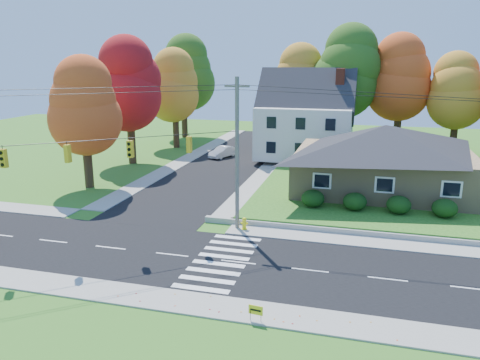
{
  "coord_description": "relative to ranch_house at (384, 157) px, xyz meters",
  "views": [
    {
      "loc": [
        6.36,
        -23.31,
        11.03
      ],
      "look_at": [
        -2.06,
        8.0,
        2.64
      ],
      "focal_mm": 35.0,
      "sensor_mm": 36.0,
      "label": 1
    }
  ],
  "objects": [
    {
      "name": "colonial_house",
      "position": [
        -7.96,
        12.0,
        1.32
      ],
      "size": [
        10.4,
        8.4,
        9.6
      ],
      "color": "silver",
      "rests_on": "lawn"
    },
    {
      "name": "fire_hydrant",
      "position": [
        -8.96,
        -10.98,
        -2.84
      ],
      "size": [
        0.5,
        0.4,
        0.89
      ],
      "color": "yellow",
      "rests_on": "ground"
    },
    {
      "name": "white_car",
      "position": [
        -17.34,
        11.4,
        -2.61
      ],
      "size": [
        2.63,
        4.06,
        1.26
      ],
      "primitive_type": "imported",
      "rotation": [
        0.0,
        0.0,
        -0.37
      ],
      "color": "silver",
      "rests_on": "road_cross"
    },
    {
      "name": "tree_west_2",
      "position": [
        -25.0,
        16.0,
        4.54
      ],
      "size": [
        6.72,
        6.72,
        12.51
      ],
      "color": "#3F2A19",
      "rests_on": "ground"
    },
    {
      "name": "tree_lot_2",
      "position": [
        2.0,
        18.0,
        5.7
      ],
      "size": [
        7.28,
        7.28,
        13.56
      ],
      "color": "#3F2A19",
      "rests_on": "lawn"
    },
    {
      "name": "ranch_house",
      "position": [
        0.0,
        0.0,
        0.0
      ],
      "size": [
        14.6,
        10.6,
        5.4
      ],
      "color": "tan",
      "rests_on": "lawn"
    },
    {
      "name": "ground",
      "position": [
        -8.0,
        -16.0,
        -3.27
      ],
      "size": [
        120.0,
        120.0,
        0.0
      ],
      "primitive_type": "plane",
      "color": "#3D7923"
    },
    {
      "name": "traffic_infrastructure",
      "position": [
        -8.15,
        -14.65,
        1.88
      ],
      "size": [
        38.1,
        10.66,
        10.0
      ],
      "color": "#666059",
      "rests_on": "ground"
    },
    {
      "name": "tree_west_3",
      "position": [
        -27.0,
        24.0,
        5.85
      ],
      "size": [
        7.84,
        7.84,
        14.6
      ],
      "color": "#3F2A19",
      "rests_on": "ground"
    },
    {
      "name": "road_main",
      "position": [
        -8.0,
        -16.0,
        -3.26
      ],
      "size": [
        90.0,
        8.0,
        0.02
      ],
      "primitive_type": "cube",
      "color": "black",
      "rests_on": "ground"
    },
    {
      "name": "tree_west_0",
      "position": [
        -25.0,
        -4.0,
        3.89
      ],
      "size": [
        6.16,
        6.16,
        11.47
      ],
      "color": "#3F2A19",
      "rests_on": "ground"
    },
    {
      "name": "sidewalk_south",
      "position": [
        -8.0,
        -21.0,
        -3.23
      ],
      "size": [
        90.0,
        2.0,
        0.08
      ],
      "primitive_type": "cube",
      "color": "#9C9A90",
      "rests_on": "ground"
    },
    {
      "name": "tree_lot_3",
      "position": [
        8.0,
        17.0,
        4.39
      ],
      "size": [
        6.16,
        6.16,
        11.47
      ],
      "color": "#3F2A19",
      "rests_on": "lawn"
    },
    {
      "name": "sidewalk_north",
      "position": [
        -8.0,
        -11.0,
        -3.23
      ],
      "size": [
        90.0,
        2.0,
        0.08
      ],
      "primitive_type": "cube",
      "color": "#9C9A90",
      "rests_on": "ground"
    },
    {
      "name": "yard_sign",
      "position": [
        -5.67,
        -21.74,
        -2.69
      ],
      "size": [
        0.64,
        0.1,
        0.8
      ],
      "color": "black",
      "rests_on": "ground"
    },
    {
      "name": "road_cross",
      "position": [
        -16.0,
        10.0,
        -3.25
      ],
      "size": [
        8.0,
        44.0,
        0.02
      ],
      "primitive_type": "cube",
      "color": "black",
      "rests_on": "ground"
    },
    {
      "name": "tree_west_1",
      "position": [
        -26.0,
        6.0,
        5.2
      ],
      "size": [
        7.28,
        7.28,
        13.56
      ],
      "color": "#3F2A19",
      "rests_on": "ground"
    },
    {
      "name": "tree_lot_1",
      "position": [
        -4.0,
        17.0,
        6.35
      ],
      "size": [
        7.84,
        7.84,
        14.6
      ],
      "color": "#3F2A19",
      "rests_on": "lawn"
    },
    {
      "name": "hedge_row",
      "position": [
        -0.5,
        -6.2,
        -2.13
      ],
      "size": [
        10.7,
        1.7,
        1.27
      ],
      "color": "#163A10",
      "rests_on": "lawn"
    },
    {
      "name": "lawn",
      "position": [
        5.0,
        5.0,
        -3.02
      ],
      "size": [
        30.0,
        30.0,
        0.5
      ],
      "primitive_type": "cube",
      "color": "#3D7923",
      "rests_on": "ground"
    },
    {
      "name": "tree_lot_0",
      "position": [
        -10.0,
        18.0,
        5.04
      ],
      "size": [
        6.72,
        6.72,
        12.51
      ],
      "color": "#3F2A19",
      "rests_on": "lawn"
    }
  ]
}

